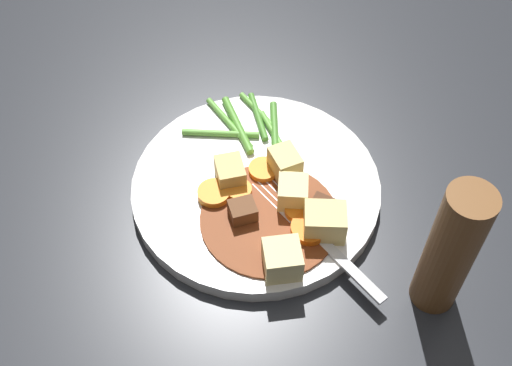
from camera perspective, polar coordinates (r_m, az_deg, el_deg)
ground_plane at (r=0.67m, az=-0.00°, el=-0.83°), size 3.00×3.00×0.00m
dinner_plate at (r=0.66m, az=-0.00°, el=-0.42°), size 0.25×0.25×0.02m
stew_sauce at (r=0.63m, az=1.19°, el=-3.14°), size 0.14×0.14×0.00m
carrot_slice_0 at (r=0.64m, az=-3.73°, el=-0.96°), size 0.03×0.03×0.01m
carrot_slice_1 at (r=0.62m, az=4.70°, el=-4.10°), size 0.04×0.04×0.01m
carrot_slice_2 at (r=0.64m, az=-1.52°, el=-0.73°), size 0.04×0.04×0.01m
carrot_slice_3 at (r=0.63m, az=3.81°, el=-2.51°), size 0.04×0.04×0.01m
carrot_slice_4 at (r=0.66m, az=0.65°, el=1.14°), size 0.04×0.04×0.01m
potato_chunk_0 at (r=0.65m, az=-2.29°, el=0.88°), size 0.03×0.03×0.03m
potato_chunk_1 at (r=0.59m, az=2.33°, el=-6.75°), size 0.03×0.03×0.03m
potato_chunk_2 at (r=0.61m, az=6.08°, el=-3.46°), size 0.04×0.04×0.03m
potato_chunk_3 at (r=0.63m, az=3.26°, el=-0.91°), size 0.04×0.04×0.03m
potato_chunk_4 at (r=0.65m, az=2.56°, el=1.67°), size 0.04×0.03×0.03m
meat_chunk_0 at (r=0.62m, az=-1.19°, el=-2.54°), size 0.03×0.03×0.02m
meat_chunk_1 at (r=0.63m, az=5.88°, el=-2.13°), size 0.03×0.03×0.02m
green_bean_0 at (r=0.71m, az=-2.39°, el=5.32°), size 0.08×0.04×0.01m
green_bean_1 at (r=0.69m, az=1.89°, el=3.89°), size 0.08×0.03×0.01m
green_bean_2 at (r=0.72m, az=0.08°, el=6.46°), size 0.06×0.03×0.01m
green_bean_3 at (r=0.71m, az=0.18°, el=5.89°), size 0.07×0.01×0.01m
green_bean_4 at (r=0.69m, az=-3.15°, el=4.38°), size 0.03×0.08×0.01m
green_bean_5 at (r=0.70m, az=-1.63°, el=5.15°), size 0.08×0.02×0.01m
green_bean_6 at (r=0.70m, az=1.64°, el=4.81°), size 0.08×0.02×0.01m
fork at (r=0.62m, az=5.05°, el=-4.35°), size 0.16×0.10×0.00m
pepper_mill at (r=0.56m, az=16.77°, el=-5.76°), size 0.04×0.04×0.15m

